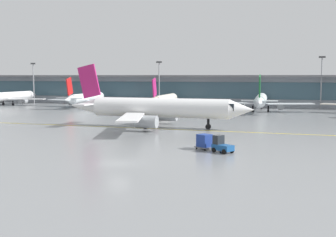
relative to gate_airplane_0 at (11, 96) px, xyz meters
name	(u,v)px	position (x,y,z in m)	size (l,w,h in m)	color
ground_plane	(118,163)	(71.98, -74.09, -2.76)	(400.00, 400.00, 0.00)	gray
taxiway_centreline_stripe	(157,129)	(65.87, -44.26, -2.75)	(110.00, 0.36, 0.01)	yellow
terminal_concourse	(243,90)	(71.98, 19.06, 2.16)	(208.97, 11.00, 9.60)	#8C939E
gate_airplane_0	(11,96)	(0.00, 0.00, 0.00)	(25.81, 27.66, 9.19)	white
gate_airplane_1	(87,98)	(27.67, -0.24, -0.05)	(25.32, 27.27, 9.03)	white
gate_airplane_2	(165,100)	(52.85, -0.94, -0.08)	(24.98, 26.92, 8.92)	silver
gate_airplane_3	(261,100)	(79.51, -0.15, 0.16)	(27.26, 29.39, 9.73)	white
taxiing_regional_jet	(158,108)	(65.41, -42.27, 0.75)	(35.23, 32.84, 11.70)	white
baggage_tug	(222,145)	(81.37, -64.09, -1.86)	(2.95, 2.59, 2.10)	#194C8C
cargo_dolly_lead	(205,141)	(78.85, -62.53, -1.70)	(2.63, 2.47, 1.94)	#595B60
apron_light_mast_0	(34,81)	(2.29, 9.32, 4.81)	(1.80, 0.36, 13.76)	gray
apron_light_mast_1	(159,82)	(47.45, 9.77, 4.85)	(1.80, 0.36, 13.84)	gray
apron_light_mast_2	(321,80)	(94.84, 13.18, 5.38)	(1.80, 0.36, 14.90)	gray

